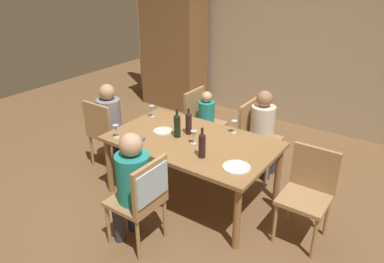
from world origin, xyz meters
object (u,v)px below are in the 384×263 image
(wine_glass_far, at_px, (116,129))
(wine_glass_near_left, at_px, (152,109))
(chair_near, at_px, (145,193))
(wine_bottle_tall_green, at_px, (177,125))
(chair_left_end, at_px, (105,130))
(wine_glass_near_right, at_px, (234,124))
(chair_far_right, at_px, (255,133))
(person_child_small, at_px, (208,118))
(dining_table, at_px, (192,146))
(person_man_guest, at_px, (132,181))
(person_woman_host, at_px, (264,127))
(wine_glass_centre, at_px, (194,135))
(chair_right_end, at_px, (308,188))
(wine_bottle_short_olive, at_px, (189,123))
(armoire_cabinet, at_px, (174,46))
(wine_bottle_dark_red, at_px, (202,144))
(person_man_bearded, at_px, (111,119))
(dinner_plate_guest_left, at_px, (236,167))
(chair_far_left, at_px, (201,118))
(dinner_plate_host, at_px, (163,131))

(wine_glass_far, bearing_deg, wine_glass_near_left, 95.31)
(chair_near, distance_m, wine_bottle_tall_green, 0.99)
(chair_left_end, bearing_deg, wine_glass_near_right, 17.86)
(chair_far_right, height_order, wine_bottle_tall_green, wine_bottle_tall_green)
(person_child_small, bearing_deg, dining_table, 22.51)
(wine_glass_near_right, bearing_deg, person_man_guest, -103.09)
(person_woman_host, height_order, wine_glass_centre, person_woman_host)
(chair_right_end, bearing_deg, wine_bottle_short_olive, -0.86)
(person_woman_host, distance_m, wine_glass_near_right, 0.56)
(chair_near, distance_m, wine_bottle_short_olive, 1.09)
(armoire_cabinet, bearing_deg, chair_near, -56.52)
(wine_glass_near_left, bearing_deg, chair_far_right, 31.59)
(chair_far_right, bearing_deg, dining_table, -19.09)
(wine_bottle_dark_red, bearing_deg, person_child_small, 120.02)
(wine_bottle_tall_green, xyz_separation_m, wine_glass_near_left, (-0.60, 0.27, -0.04))
(person_woman_host, distance_m, person_man_bearded, 1.94)
(chair_far_right, distance_m, chair_near, 1.86)
(person_woman_host, relative_size, wine_glass_near_right, 7.40)
(dining_table, height_order, dinner_plate_guest_left, dinner_plate_guest_left)
(person_man_guest, bearing_deg, wine_glass_near_left, 32.70)
(chair_far_right, xyz_separation_m, wine_glass_near_right, (-0.03, -0.50, 0.29))
(armoire_cabinet, distance_m, wine_glass_near_left, 2.40)
(wine_glass_near_right, relative_size, wine_glass_far, 1.00)
(dining_table, height_order, chair_near, chair_near)
(chair_far_left, height_order, wine_glass_near_right, chair_far_left)
(armoire_cabinet, height_order, wine_glass_near_left, armoire_cabinet)
(chair_far_left, bearing_deg, wine_glass_near_right, 57.10)
(dinner_plate_guest_left, bearing_deg, person_child_small, 132.30)
(wine_bottle_tall_green, xyz_separation_m, dinner_plate_guest_left, (0.86, -0.22, -0.14))
(armoire_cabinet, bearing_deg, person_man_bearded, -72.38)
(chair_far_right, bearing_deg, wine_glass_centre, -14.40)
(wine_glass_far, bearing_deg, dinner_plate_host, 51.92)
(chair_far_right, relative_size, chair_left_end, 1.00)
(person_man_guest, bearing_deg, wine_bottle_dark_red, -26.23)
(wine_bottle_dark_red, xyz_separation_m, wine_glass_near_left, (-1.08, 0.51, -0.03))
(wine_bottle_short_olive, bearing_deg, wine_glass_centre, -42.24)
(armoire_cabinet, distance_m, chair_right_end, 4.00)
(chair_far_left, height_order, dinner_plate_guest_left, chair_far_left)
(person_woman_host, height_order, wine_glass_near_right, person_woman_host)
(chair_near, height_order, dinner_plate_host, chair_near)
(person_man_bearded, bearing_deg, wine_bottle_short_olive, 4.07)
(wine_glass_centre, relative_size, dinner_plate_host, 0.67)
(wine_glass_near_right, bearing_deg, chair_far_right, 86.20)
(chair_far_right, relative_size, chair_near, 1.00)
(person_woman_host, xyz_separation_m, wine_glass_near_left, (-1.21, -0.67, 0.19))
(wine_glass_far, bearing_deg, person_child_small, 76.15)
(wine_bottle_dark_red, bearing_deg, wine_glass_far, -170.68)
(chair_near, xyz_separation_m, chair_right_end, (1.16, 1.01, -0.06))
(person_man_bearded, relative_size, wine_glass_near_right, 7.50)
(chair_near, xyz_separation_m, wine_glass_centre, (-0.06, 0.86, 0.23))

